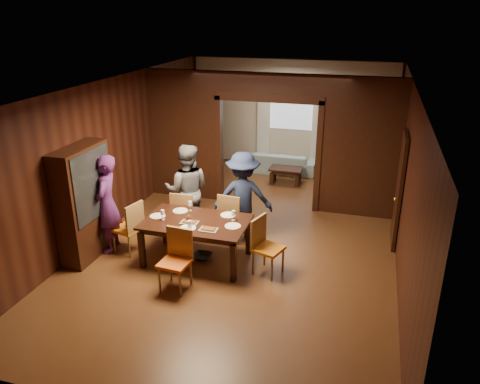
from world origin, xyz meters
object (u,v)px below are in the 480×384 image
(person_grey, at_px, (187,190))
(chair_near, at_px, (174,261))
(chair_right, at_px, (268,247))
(chair_far_r, at_px, (233,216))
(person_purple, at_px, (107,204))
(sofa, at_px, (281,162))
(chair_far_l, at_px, (186,214))
(dining_table, at_px, (197,241))
(person_navy, at_px, (243,197))
(hutch, at_px, (84,203))
(chair_left, at_px, (127,227))
(coffee_table, at_px, (286,176))

(person_grey, bearing_deg, chair_near, 91.27)
(chair_right, xyz_separation_m, chair_far_r, (-0.91, 0.99, 0.00))
(chair_far_r, bearing_deg, person_purple, 31.52)
(sofa, bearing_deg, chair_far_r, 88.11)
(chair_far_l, bearing_deg, person_purple, 34.67)
(dining_table, bearing_deg, chair_near, -90.65)
(chair_right, xyz_separation_m, chair_far_l, (-1.80, 0.84, 0.00))
(chair_far_r, height_order, chair_near, same)
(person_navy, xyz_separation_m, hutch, (-2.46, -1.36, 0.14))
(chair_right, bearing_deg, dining_table, 105.33)
(chair_near, bearing_deg, chair_left, 150.74)
(sofa, distance_m, dining_table, 5.06)
(person_navy, xyz_separation_m, coffee_table, (0.22, 3.19, -0.66))
(chair_far_l, distance_m, chair_far_r, 0.90)
(chair_left, xyz_separation_m, hutch, (-0.62, -0.29, 0.52))
(sofa, height_order, chair_far_l, chair_far_l)
(person_purple, xyz_separation_m, sofa, (2.13, 5.09, -0.63))
(person_grey, relative_size, chair_near, 1.86)
(chair_right, bearing_deg, chair_far_l, 83.18)
(person_purple, height_order, coffee_table, person_purple)
(person_purple, bearing_deg, coffee_table, 135.38)
(dining_table, bearing_deg, sofa, 84.59)
(hutch, bearing_deg, dining_table, 9.38)
(chair_far_r, distance_m, chair_near, 1.89)
(person_purple, bearing_deg, chair_far_l, 110.90)
(chair_far_l, bearing_deg, coffee_table, -111.72)
(person_navy, distance_m, hutch, 2.82)
(chair_left, relative_size, chair_near, 1.00)
(person_purple, xyz_separation_m, chair_far_l, (1.14, 0.83, -0.41))
(person_grey, bearing_deg, chair_left, 37.26)
(sofa, distance_m, chair_right, 5.16)
(person_navy, bearing_deg, chair_far_l, -0.33)
(chair_far_r, bearing_deg, chair_right, 138.01)
(sofa, relative_size, chair_far_l, 1.90)
(person_navy, bearing_deg, person_grey, -9.95)
(chair_far_l, relative_size, chair_far_r, 1.00)
(chair_left, relative_size, chair_far_r, 1.00)
(person_purple, relative_size, hutch, 0.90)
(chair_left, height_order, chair_near, same)
(sofa, bearing_deg, chair_near, 84.87)
(chair_left, bearing_deg, chair_near, 69.44)
(dining_table, relative_size, chair_left, 1.83)
(coffee_table, bearing_deg, person_grey, -111.54)
(person_purple, distance_m, chair_right, 2.96)
(chair_right, bearing_deg, person_grey, 79.01)
(sofa, distance_m, chair_far_r, 4.11)
(hutch, bearing_deg, chair_left, 25.36)
(hutch, bearing_deg, sofa, 65.82)
(sofa, bearing_deg, dining_table, 84.14)
(dining_table, bearing_deg, person_grey, 119.41)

